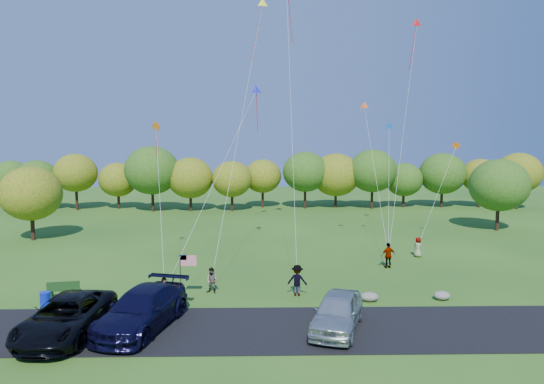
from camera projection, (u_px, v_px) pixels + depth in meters
The scene contains 17 objects.
ground at pixel (270, 302), 28.09m from camera, with size 140.00×140.00×0.00m, color #295618.
asphalt_lane at pixel (271, 329), 24.11m from camera, with size 44.00×6.00×0.06m, color black.
treeline at pixel (261, 175), 63.23m from camera, with size 75.94×27.96×8.55m.
minivan_dark at pixel (66, 317), 23.19m from camera, with size 3.03×6.57×1.83m, color black.
minivan_navy at pixel (142, 309), 24.03m from camera, with size 2.70×6.64×1.93m, color black.
minivan_silver at pixel (337, 312), 23.88m from camera, with size 2.12×5.28×1.80m, color #AEB6B9.
flyer_a at pixel (165, 293), 27.09m from camera, with size 0.63×0.42×1.74m, color #4C4C59.
flyer_b at pixel (212, 280), 29.77m from camera, with size 0.77×0.60×1.58m, color #4C4C59.
flyer_c at pixel (297, 280), 29.24m from camera, with size 1.22×0.70×1.89m, color #4C4C59.
flyer_d at pixel (388, 255), 35.56m from camera, with size 1.10×0.46×1.89m, color #4C4C59.
flyer_e at pixel (418, 247), 38.91m from camera, with size 0.79×0.51×1.61m, color #4C4C59.
park_bench at pixel (64, 289), 28.83m from camera, with size 1.85×0.61×1.03m.
trash_barrel at pixel (45, 300), 27.32m from camera, with size 0.57×0.57×0.85m, color #0C22BE.
flag_assembly at pixel (185, 265), 28.54m from camera, with size 0.99×0.65×2.69m.
boulder_near at pixel (369, 297), 28.29m from camera, with size 1.06×0.83×0.53m, color gray.
boulder_far at pixel (442, 295), 28.56m from camera, with size 0.98×0.82×0.51m, color slate.
kites_aloft at pixel (310, 31), 40.27m from camera, with size 25.50×7.57×15.75m.
Camera 1 is at (-0.40, -27.24, 9.40)m, focal length 32.00 mm.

